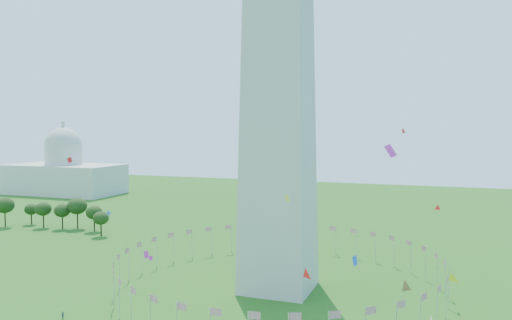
{
  "coord_description": "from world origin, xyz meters",
  "views": [
    {
      "loc": [
        37.01,
        -67.75,
        40.46
      ],
      "look_at": [
        -0.52,
        35.0,
        33.46
      ],
      "focal_mm": 35.0,
      "sensor_mm": 36.0,
      "label": 1
    }
  ],
  "objects": [
    {
      "name": "tree_line_west",
      "position": [
        -106.84,
        90.95,
        5.37
      ],
      "size": [
        55.14,
        15.62,
        12.19
      ],
      "color": "#274517",
      "rests_on": "ground"
    },
    {
      "name": "flag_ring",
      "position": [
        -0.0,
        50.0,
        4.5
      ],
      "size": [
        80.24,
        80.24,
        9.0
      ],
      "color": "silver",
      "rests_on": "ground"
    },
    {
      "name": "kites_aloft",
      "position": [
        17.8,
        21.43,
        19.05
      ],
      "size": [
        113.23,
        61.46,
        37.32
      ],
      "color": "red",
      "rests_on": "ground"
    },
    {
      "name": "capitol_building",
      "position": [
        -180.0,
        180.0,
        23.0
      ],
      "size": [
        70.0,
        35.0,
        46.0
      ],
      "primitive_type": null,
      "color": "beige",
      "rests_on": "ground"
    }
  ]
}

